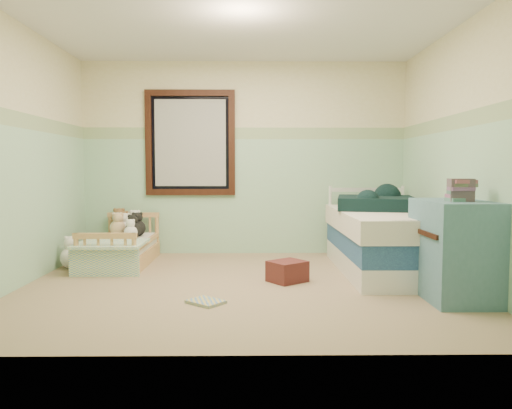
{
  "coord_description": "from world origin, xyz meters",
  "views": [
    {
      "loc": [
        0.08,
        -4.68,
        1.12
      ],
      "look_at": [
        0.14,
        0.35,
        0.75
      ],
      "focal_mm": 34.61,
      "sensor_mm": 36.0,
      "label": 1
    }
  ],
  "objects_px": {
    "toddler_bed_frame": "(121,257)",
    "twin_bed_frame": "(386,262)",
    "plush_floor_tan": "(86,262)",
    "red_pillow": "(287,271)",
    "plush_floor_cream": "(72,258)",
    "dresser": "(454,250)",
    "floor_book": "(206,302)"
  },
  "relations": [
    {
      "from": "toddler_bed_frame",
      "to": "twin_bed_frame",
      "type": "relative_size",
      "value": 0.67
    },
    {
      "from": "plush_floor_tan",
      "to": "red_pillow",
      "type": "distance_m",
      "value": 2.21
    },
    {
      "from": "plush_floor_cream",
      "to": "dresser",
      "type": "distance_m",
      "value": 3.97
    },
    {
      "from": "plush_floor_cream",
      "to": "red_pillow",
      "type": "relative_size",
      "value": 0.75
    },
    {
      "from": "toddler_bed_frame",
      "to": "red_pillow",
      "type": "xyz_separation_m",
      "value": [
        1.88,
        -0.92,
        0.02
      ]
    },
    {
      "from": "toddler_bed_frame",
      "to": "twin_bed_frame",
      "type": "xyz_separation_m",
      "value": [
        2.98,
        -0.47,
        0.02
      ]
    },
    {
      "from": "toddler_bed_frame",
      "to": "twin_bed_frame",
      "type": "height_order",
      "value": "twin_bed_frame"
    },
    {
      "from": "toddler_bed_frame",
      "to": "plush_floor_cream",
      "type": "distance_m",
      "value": 0.55
    },
    {
      "from": "toddler_bed_frame",
      "to": "red_pillow",
      "type": "height_order",
      "value": "red_pillow"
    },
    {
      "from": "floor_book",
      "to": "plush_floor_cream",
      "type": "bearing_deg",
      "value": 178.11
    },
    {
      "from": "twin_bed_frame",
      "to": "plush_floor_tan",
      "type": "bearing_deg",
      "value": 179.02
    },
    {
      "from": "toddler_bed_frame",
      "to": "red_pillow",
      "type": "distance_m",
      "value": 2.09
    },
    {
      "from": "plush_floor_cream",
      "to": "floor_book",
      "type": "height_order",
      "value": "plush_floor_cream"
    },
    {
      "from": "toddler_bed_frame",
      "to": "floor_book",
      "type": "bearing_deg",
      "value": -56.18
    },
    {
      "from": "toddler_bed_frame",
      "to": "dresser",
      "type": "xyz_separation_m",
      "value": [
        3.26,
        -1.56,
        0.34
      ]
    },
    {
      "from": "plush_floor_cream",
      "to": "plush_floor_tan",
      "type": "relative_size",
      "value": 1.16
    },
    {
      "from": "twin_bed_frame",
      "to": "floor_book",
      "type": "bearing_deg",
      "value": -146.28
    },
    {
      "from": "dresser",
      "to": "red_pillow",
      "type": "distance_m",
      "value": 1.56
    },
    {
      "from": "dresser",
      "to": "red_pillow",
      "type": "relative_size",
      "value": 2.56
    },
    {
      "from": "plush_floor_cream",
      "to": "plush_floor_tan",
      "type": "xyz_separation_m",
      "value": [
        0.21,
        -0.16,
        -0.02
      ]
    },
    {
      "from": "plush_floor_cream",
      "to": "dresser",
      "type": "relative_size",
      "value": 0.29
    },
    {
      "from": "floor_book",
      "to": "twin_bed_frame",
      "type": "bearing_deg",
      "value": 73.47
    },
    {
      "from": "twin_bed_frame",
      "to": "dresser",
      "type": "bearing_deg",
      "value": -75.78
    },
    {
      "from": "plush_floor_cream",
      "to": "toddler_bed_frame",
      "type": "bearing_deg",
      "value": 28.11
    },
    {
      "from": "toddler_bed_frame",
      "to": "plush_floor_cream",
      "type": "height_order",
      "value": "plush_floor_cream"
    },
    {
      "from": "plush_floor_cream",
      "to": "floor_book",
      "type": "relative_size",
      "value": 0.88
    },
    {
      "from": "plush_floor_cream",
      "to": "red_pillow",
      "type": "xyz_separation_m",
      "value": [
        2.36,
        -0.66,
        -0.02
      ]
    },
    {
      "from": "plush_floor_cream",
      "to": "floor_book",
      "type": "xyz_separation_m",
      "value": [
        1.62,
        -1.44,
        -0.11
      ]
    },
    {
      "from": "twin_bed_frame",
      "to": "toddler_bed_frame",
      "type": "bearing_deg",
      "value": 170.99
    },
    {
      "from": "plush_floor_tan",
      "to": "red_pillow",
      "type": "height_order",
      "value": "plush_floor_tan"
    },
    {
      "from": "toddler_bed_frame",
      "to": "plush_floor_tan",
      "type": "relative_size",
      "value": 6.19
    },
    {
      "from": "toddler_bed_frame",
      "to": "red_pillow",
      "type": "relative_size",
      "value": 4.0
    }
  ]
}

